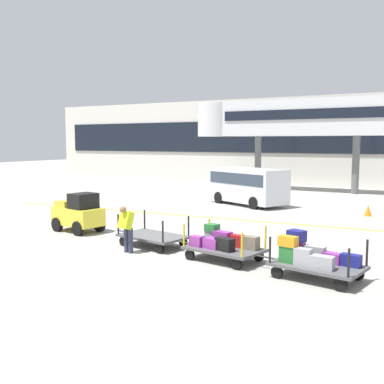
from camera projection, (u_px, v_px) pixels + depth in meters
The scene contains 11 objects.
ground_plane at pixel (163, 246), 15.89m from camera, with size 120.00×120.00×0.00m, color #9E9B91.
apron_lead_line at pixel (186, 216), 22.42m from camera, with size 21.53×0.20×0.01m, color yellow.
terminal_building at pixel (330, 141), 38.11m from camera, with size 56.89×2.51×7.37m.
jet_bridge at pixel (283, 119), 33.74m from camera, with size 15.12×3.00×6.63m.
baggage_tug at pixel (78, 213), 18.37m from camera, with size 2.26×1.55×1.58m.
baggage_cart_lead at pixel (153, 237), 15.80m from camera, with size 3.08×1.79×1.10m.
baggage_cart_middle at pixel (223, 244), 13.97m from camera, with size 3.08×1.79×1.10m.
baggage_cart_tail at pixel (313, 258), 12.11m from camera, with size 3.08×1.79×1.17m.
baggage_handler at pixel (127, 227), 14.80m from camera, with size 0.47×0.49×1.56m.
shuttle_van at pixel (247, 183), 26.15m from camera, with size 5.15×3.77×2.10m.
safety_cone_near at pixel (368, 210), 22.29m from camera, with size 0.36×0.36×0.55m, color orange.
Camera 1 is at (8.41, -13.16, 3.61)m, focal length 42.79 mm.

